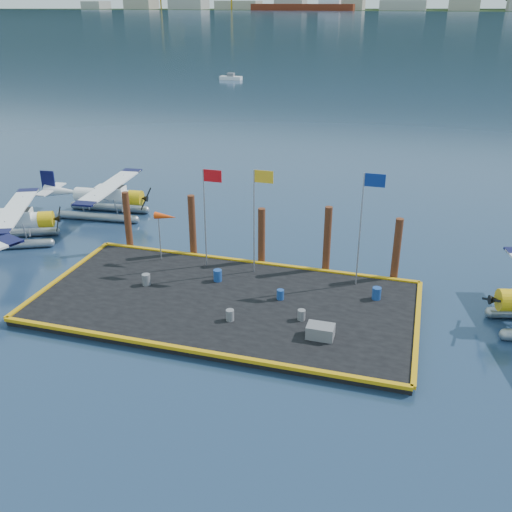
% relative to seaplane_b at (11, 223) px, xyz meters
% --- Properties ---
extents(ground, '(4000.00, 4000.00, 0.00)m').
position_rel_seaplane_b_xyz_m(ground, '(16.67, -4.32, -1.41)').
color(ground, navy).
rests_on(ground, ground).
extents(dock, '(20.00, 10.00, 0.40)m').
position_rel_seaplane_b_xyz_m(dock, '(16.67, -4.32, -1.21)').
color(dock, black).
rests_on(dock, ground).
extents(dock_bumpers, '(20.25, 10.25, 0.18)m').
position_rel_seaplane_b_xyz_m(dock_bumpers, '(16.67, -4.32, -0.92)').
color(dock_bumpers, '#C8910B').
rests_on(dock_bumpers, dock).
extents(seaplane_b, '(8.40, 8.81, 3.23)m').
position_rel_seaplane_b_xyz_m(seaplane_b, '(0.00, 0.00, 0.00)').
color(seaplane_b, gray).
rests_on(seaplane_b, ground).
extents(seaplane_c, '(8.45, 9.32, 3.30)m').
position_rel_seaplane_b_xyz_m(seaplane_c, '(3.49, 6.48, 0.03)').
color(seaplane_c, gray).
rests_on(seaplane_c, ground).
extents(drum_0, '(0.46, 0.46, 0.65)m').
position_rel_seaplane_b_xyz_m(drum_0, '(11.82, -3.88, -0.68)').
color(drum_0, slate).
rests_on(drum_0, dock).
extents(drum_1, '(0.39, 0.39, 0.55)m').
position_rel_seaplane_b_xyz_m(drum_1, '(21.04, -5.20, -0.73)').
color(drum_1, slate).
rests_on(drum_1, dock).
extents(drum_2, '(0.39, 0.39, 0.55)m').
position_rel_seaplane_b_xyz_m(drum_2, '(19.49, -3.40, -0.73)').
color(drum_2, navy).
rests_on(drum_2, dock).
extents(drum_3, '(0.41, 0.41, 0.58)m').
position_rel_seaplane_b_xyz_m(drum_3, '(17.61, -6.26, -0.72)').
color(drum_3, slate).
rests_on(drum_3, dock).
extents(drum_4, '(0.47, 0.47, 0.67)m').
position_rel_seaplane_b_xyz_m(drum_4, '(24.45, -1.93, -0.67)').
color(drum_4, navy).
rests_on(drum_4, dock).
extents(drum_5, '(0.48, 0.48, 0.68)m').
position_rel_seaplane_b_xyz_m(drum_5, '(15.52, -2.28, -0.67)').
color(drum_5, navy).
rests_on(drum_5, dock).
extents(crate, '(1.30, 0.86, 0.65)m').
position_rel_seaplane_b_xyz_m(crate, '(22.25, -6.55, -0.68)').
color(crate, slate).
rests_on(crate, dock).
extents(flagpole_red, '(1.14, 0.08, 6.00)m').
position_rel_seaplane_b_xyz_m(flagpole_red, '(14.38, -0.52, 2.99)').
color(flagpole_red, '#9D9CA4').
rests_on(flagpole_red, dock).
extents(flagpole_yellow, '(1.14, 0.08, 6.20)m').
position_rel_seaplane_b_xyz_m(flagpole_yellow, '(17.38, -0.52, 3.10)').
color(flagpole_yellow, '#9D9CA4').
rests_on(flagpole_yellow, dock).
extents(flagpole_blue, '(1.14, 0.08, 6.50)m').
position_rel_seaplane_b_xyz_m(flagpole_blue, '(23.37, -0.52, 3.28)').
color(flagpole_blue, '#9D9CA4').
rests_on(flagpole_blue, dock).
extents(windsock, '(1.40, 0.44, 3.12)m').
position_rel_seaplane_b_xyz_m(windsock, '(11.65, -0.52, 1.82)').
color(windsock, '#9D9CA4').
rests_on(windsock, dock).
extents(piling_0, '(0.44, 0.44, 4.00)m').
position_rel_seaplane_b_xyz_m(piling_0, '(8.17, 1.08, 0.59)').
color(piling_0, '#482414').
rests_on(piling_0, ground).
extents(piling_1, '(0.44, 0.44, 4.20)m').
position_rel_seaplane_b_xyz_m(piling_1, '(12.67, 1.08, 0.69)').
color(piling_1, '#482414').
rests_on(piling_1, ground).
extents(piling_2, '(0.44, 0.44, 3.80)m').
position_rel_seaplane_b_xyz_m(piling_2, '(17.17, 1.08, 0.49)').
color(piling_2, '#482414').
rests_on(piling_2, ground).
extents(piling_3, '(0.44, 0.44, 4.30)m').
position_rel_seaplane_b_xyz_m(piling_3, '(21.17, 1.08, 0.74)').
color(piling_3, '#482414').
rests_on(piling_3, ground).
extents(piling_4, '(0.44, 0.44, 4.00)m').
position_rel_seaplane_b_xyz_m(piling_4, '(25.17, 1.08, 0.59)').
color(piling_4, '#482414').
rests_on(piling_4, ground).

